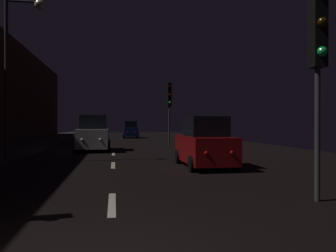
{
  "coord_description": "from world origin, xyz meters",
  "views": [
    {
      "loc": [
        0.05,
        -4.42,
        1.72
      ],
      "look_at": [
        3.39,
        16.91,
        1.58
      ],
      "focal_mm": 36.76,
      "sensor_mm": 36.0,
      "label": 1
    }
  ],
  "objects_px": {
    "car_distant_taillights": "(131,130)",
    "traffic_light_near_right": "(318,42)",
    "car_approaching_headlights": "(94,135)",
    "traffic_light_far_right": "(169,100)",
    "car_parked_right_near": "(205,144)",
    "streetlamp_overhead": "(17,54)"
  },
  "relations": [
    {
      "from": "car_distant_taillights",
      "to": "traffic_light_far_right",
      "type": "bearing_deg",
      "value": -170.89
    },
    {
      "from": "car_distant_taillights",
      "to": "car_parked_right_near",
      "type": "bearing_deg",
      "value": -176.85
    },
    {
      "from": "car_parked_right_near",
      "to": "traffic_light_far_right",
      "type": "bearing_deg",
      "value": -3.29
    },
    {
      "from": "car_approaching_headlights",
      "to": "traffic_light_near_right",
      "type": "bearing_deg",
      "value": 20.49
    },
    {
      "from": "streetlamp_overhead",
      "to": "car_distant_taillights",
      "type": "height_order",
      "value": "streetlamp_overhead"
    },
    {
      "from": "car_approaching_headlights",
      "to": "car_parked_right_near",
      "type": "relative_size",
      "value": 1.13
    },
    {
      "from": "traffic_light_near_right",
      "to": "car_distant_taillights",
      "type": "bearing_deg",
      "value": -173.73
    },
    {
      "from": "traffic_light_far_right",
      "to": "car_approaching_headlights",
      "type": "bearing_deg",
      "value": -63.04
    },
    {
      "from": "traffic_light_near_right",
      "to": "car_distant_taillights",
      "type": "height_order",
      "value": "traffic_light_near_right"
    },
    {
      "from": "traffic_light_near_right",
      "to": "streetlamp_overhead",
      "type": "bearing_deg",
      "value": -133.63
    },
    {
      "from": "traffic_light_near_right",
      "to": "car_approaching_headlights",
      "type": "relative_size",
      "value": 1.08
    },
    {
      "from": "car_parked_right_near",
      "to": "traffic_light_near_right",
      "type": "bearing_deg",
      "value": -171.84
    },
    {
      "from": "car_parked_right_near",
      "to": "car_distant_taillights",
      "type": "bearing_deg",
      "value": 3.15
    },
    {
      "from": "car_approaching_headlights",
      "to": "car_parked_right_near",
      "type": "bearing_deg",
      "value": 27.98
    },
    {
      "from": "traffic_light_far_right",
      "to": "car_parked_right_near",
      "type": "distance_m",
      "value": 14.27
    },
    {
      "from": "streetlamp_overhead",
      "to": "car_distant_taillights",
      "type": "distance_m",
      "value": 27.26
    },
    {
      "from": "traffic_light_far_right",
      "to": "car_distant_taillights",
      "type": "xyz_separation_m",
      "value": [
        -2.39,
        14.94,
        -2.71
      ]
    },
    {
      "from": "traffic_light_near_right",
      "to": "car_distant_taillights",
      "type": "relative_size",
      "value": 1.19
    },
    {
      "from": "car_parked_right_near",
      "to": "car_approaching_headlights",
      "type": "bearing_deg",
      "value": 27.98
    },
    {
      "from": "traffic_light_far_right",
      "to": "car_distant_taillights",
      "type": "distance_m",
      "value": 15.37
    },
    {
      "from": "streetlamp_overhead",
      "to": "car_approaching_headlights",
      "type": "xyz_separation_m",
      "value": [
        2.88,
        6.52,
        -3.75
      ]
    },
    {
      "from": "car_distant_taillights",
      "to": "traffic_light_near_right",
      "type": "bearing_deg",
      "value": -175.95
    }
  ]
}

